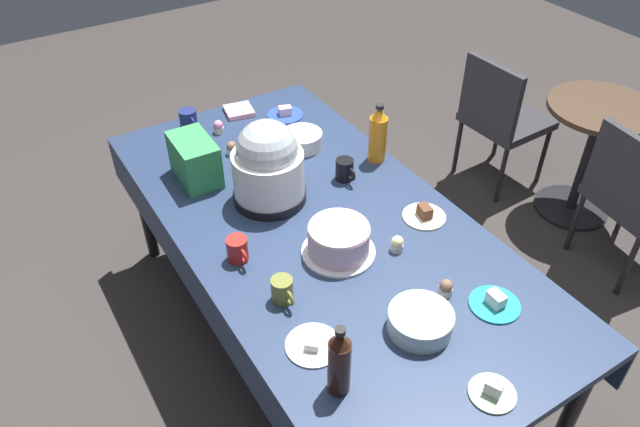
{
  "coord_description": "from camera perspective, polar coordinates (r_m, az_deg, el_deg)",
  "views": [
    {
      "loc": [
        1.61,
        -1.0,
        2.35
      ],
      "look_at": [
        0.0,
        0.0,
        0.8
      ],
      "focal_mm": 33.95,
      "sensor_mm": 36.0,
      "label": 1
    }
  ],
  "objects": [
    {
      "name": "soda_bottle_cola",
      "position": [
        1.84,
        1.83,
        -13.81
      ],
      "size": [
        0.07,
        0.07,
        0.28
      ],
      "color": "#33190F",
      "rests_on": "potluck_table"
    },
    {
      "name": "ground",
      "position": [
        3.02,
        0.0,
        -11.85
      ],
      "size": [
        9.0,
        9.0,
        0.0
      ],
      "primitive_type": "plane",
      "color": "#383330"
    },
    {
      "name": "dessert_plate_teal",
      "position": [
        2.23,
        16.17,
        -8.07
      ],
      "size": [
        0.18,
        0.18,
        0.06
      ],
      "color": "teal",
      "rests_on": "potluck_table"
    },
    {
      "name": "dessert_plate_cream",
      "position": [
        2.53,
        9.8,
        -0.11
      ],
      "size": [
        0.18,
        0.18,
        0.06
      ],
      "color": "beige",
      "rests_on": "potluck_table"
    },
    {
      "name": "potluck_table",
      "position": [
        2.52,
        0.0,
        -1.97
      ],
      "size": [
        2.2,
        1.1,
        0.75
      ],
      "color": "navy",
      "rests_on": "ground"
    },
    {
      "name": "coffee_mug_navy",
      "position": [
        3.14,
        -12.29,
        8.7
      ],
      "size": [
        0.13,
        0.09,
        0.09
      ],
      "color": "navy",
      "rests_on": "potluck_table"
    },
    {
      "name": "cupcake_lemon",
      "position": [
        2.9,
        -8.32,
        6.11
      ],
      "size": [
        0.05,
        0.05,
        0.07
      ],
      "color": "beige",
      "rests_on": "potluck_table"
    },
    {
      "name": "cupcake_mint",
      "position": [
        2.35,
        7.28,
        -2.86
      ],
      "size": [
        0.05,
        0.05,
        0.07
      ],
      "color": "beige",
      "rests_on": "potluck_table"
    },
    {
      "name": "coffee_mug_black",
      "position": [
        2.69,
        2.36,
        4.14
      ],
      "size": [
        0.12,
        0.08,
        0.1
      ],
      "color": "black",
      "rests_on": "potluck_table"
    },
    {
      "name": "soda_carton",
      "position": [
        2.72,
        -11.72,
        4.98
      ],
      "size": [
        0.26,
        0.17,
        0.2
      ],
      "primitive_type": "cube",
      "rotation": [
        0.0,
        0.0,
        -0.03
      ],
      "color": "#338C4C",
      "rests_on": "potluck_table"
    },
    {
      "name": "dessert_plate_sage",
      "position": [
        1.99,
        15.97,
        -15.82
      ],
      "size": [
        0.15,
        0.15,
        0.06
      ],
      "color": "#8CA87F",
      "rests_on": "potluck_table"
    },
    {
      "name": "ceramic_snack_bowl",
      "position": [
        2.92,
        -1.72,
        6.96
      ],
      "size": [
        0.2,
        0.2,
        0.08
      ],
      "primitive_type": "cylinder",
      "color": "silver",
      "rests_on": "potluck_table"
    },
    {
      "name": "maroon_chair_right",
      "position": [
        3.45,
        27.55,
        1.65
      ],
      "size": [
        0.5,
        0.5,
        0.85
      ],
      "color": "#333338",
      "rests_on": "ground"
    },
    {
      "name": "glass_salad_bowl",
      "position": [
        2.08,
        9.43,
        -9.98
      ],
      "size": [
        0.22,
        0.22,
        0.08
      ],
      "primitive_type": "cylinder",
      "color": "#B2C6BC",
      "rests_on": "potluck_table"
    },
    {
      "name": "cupcake_rose",
      "position": [
        3.07,
        -9.56,
        8.04
      ],
      "size": [
        0.05,
        0.05,
        0.07
      ],
      "color": "beige",
      "rests_on": "potluck_table"
    },
    {
      "name": "dessert_plate_cobalt",
      "position": [
        3.19,
        -3.3,
        9.39
      ],
      "size": [
        0.19,
        0.19,
        0.05
      ],
      "color": "#2D4CB2",
      "rests_on": "potluck_table"
    },
    {
      "name": "soda_bottle_orange_juice",
      "position": [
        2.79,
        5.48,
        7.39
      ],
      "size": [
        0.08,
        0.08,
        0.29
      ],
      "color": "orange",
      "rests_on": "potluck_table"
    },
    {
      "name": "slow_cooker",
      "position": [
        2.51,
        -4.93,
        4.52
      ],
      "size": [
        0.31,
        0.31,
        0.38
      ],
      "color": "black",
      "rests_on": "potluck_table"
    },
    {
      "name": "coffee_mug_olive",
      "position": [
        2.14,
        -3.55,
        -7.23
      ],
      "size": [
        0.12,
        0.08,
        0.1
      ],
      "color": "olive",
      "rests_on": "potluck_table"
    },
    {
      "name": "maroon_chair_left",
      "position": [
        3.88,
        16.64,
        8.94
      ],
      "size": [
        0.45,
        0.45,
        0.85
      ],
      "color": "#333338",
      "rests_on": "ground"
    },
    {
      "name": "dessert_plate_white",
      "position": [
        2.03,
        -0.65,
        -12.22
      ],
      "size": [
        0.19,
        0.19,
        0.04
      ],
      "color": "white",
      "rests_on": "potluck_table"
    },
    {
      "name": "coffee_mug_red",
      "position": [
        2.3,
        -7.77,
        -3.39
      ],
      "size": [
        0.12,
        0.08,
        0.1
      ],
      "color": "#B2231E",
      "rests_on": "potluck_table"
    },
    {
      "name": "frosted_layer_cake",
      "position": [
        2.3,
        1.77,
        -2.57
      ],
      "size": [
        0.29,
        0.29,
        0.13
      ],
      "color": "silver",
      "rests_on": "potluck_table"
    },
    {
      "name": "round_cafe_table",
      "position": [
        3.79,
        24.33,
        6.3
      ],
      "size": [
        0.6,
        0.6,
        0.72
      ],
      "color": "#473323",
      "rests_on": "ground"
    },
    {
      "name": "cupcake_cocoa",
      "position": [
        2.21,
        11.77,
        -6.89
      ],
      "size": [
        0.05,
        0.05,
        0.07
      ],
      "color": "beige",
      "rests_on": "potluck_table"
    },
    {
      "name": "paper_napkin_stack",
      "position": [
        3.24,
        -7.65,
        9.58
      ],
      "size": [
        0.16,
        0.16,
        0.02
      ],
      "primitive_type": "cube",
      "rotation": [
        0.0,
        0.0,
        -0.19
      ],
      "color": "pink",
      "rests_on": "potluck_table"
    }
  ]
}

